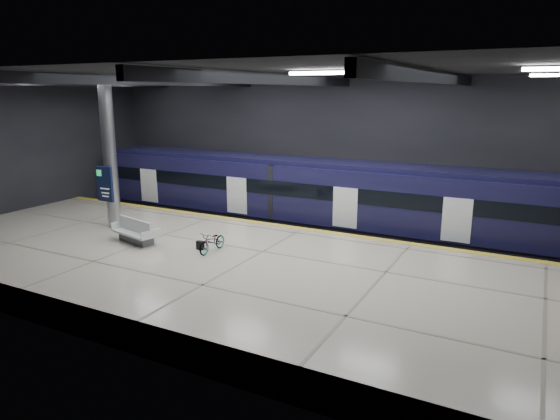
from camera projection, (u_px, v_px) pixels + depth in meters
The scene contains 10 objects.
ground at pixel (275, 270), 20.96m from camera, with size 30.00×30.00×0.00m, color black.
room_shell at pixel (274, 133), 19.63m from camera, with size 30.10×16.10×8.05m.
platform at pixel (243, 276), 18.68m from camera, with size 30.00×11.00×1.10m, color beige.
safety_strip at pixel (303, 229), 23.07m from camera, with size 30.00×0.40×0.01m, color gold.
rails at pixel (326, 235), 25.67m from camera, with size 30.00×1.52×0.16m.
train at pixel (332, 198), 25.05m from camera, with size 29.40×2.84×3.79m.
bench at pixel (136, 234), 20.93m from camera, with size 2.45×1.45×1.01m.
bicycle at pixel (212, 242), 19.69m from camera, with size 0.56×1.59×0.84m, color #99999E.
pannier_bag at pixel (200, 245), 20.02m from camera, with size 0.30×0.18×0.35m, color black.
info_column at pixel (109, 155), 22.67m from camera, with size 0.90×0.78×6.90m.
Camera 1 is at (9.44, -17.41, 7.31)m, focal length 32.00 mm.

